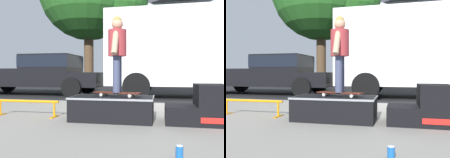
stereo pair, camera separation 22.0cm
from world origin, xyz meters
The scene contains 11 objects.
ground_plane centered at (0.00, 0.00, 0.00)m, with size 140.00×140.00×0.00m, color black.
sidewalk_slab centered at (0.00, -3.00, 0.06)m, with size 50.00×5.00×0.12m, color gray.
skate_box centered at (-0.80, -2.90, 0.33)m, with size 1.33×0.74×0.39m.
kicker_ramp centered at (0.58, -2.90, 0.37)m, with size 0.91×0.66×0.60m.
grind_rail centered at (-2.37, -2.88, 0.33)m, with size 1.22×0.28×0.29m.
skateboard centered at (-0.72, -2.89, 0.56)m, with size 0.81×0.37×0.07m.
skater_kid centered at (-0.72, -2.89, 1.30)m, with size 0.30×0.64×1.24m.
soda_can centered at (0.13, -4.54, 0.18)m, with size 0.07×0.07×0.13m.
box_truck centered at (1.56, 2.20, 1.70)m, with size 6.91×2.63×3.05m.
pickup_truck_black centered at (-4.92, 2.29, 0.89)m, with size 5.70×2.09×1.61m.
house_behind centered at (1.40, 14.63, 4.24)m, with size 9.54×8.23×8.40m.
Camera 1 is at (-0.03, -6.70, 0.89)m, focal length 38.15 mm.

